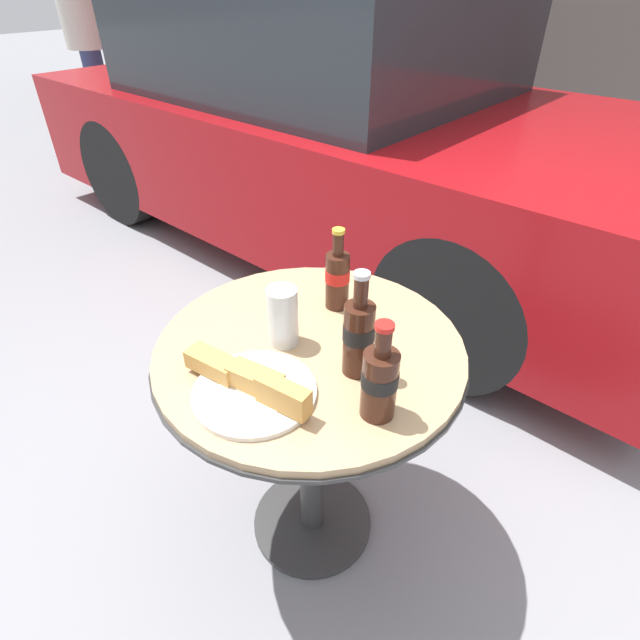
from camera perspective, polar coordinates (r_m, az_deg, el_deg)
name	(u,v)px	position (r m, az deg, el deg)	size (l,w,h in m)	color
ground_plane	(312,522)	(1.72, -0.86, -22.10)	(30.00, 30.00, 0.00)	gray
bistro_table	(311,392)	(1.28, -1.09, -8.25)	(0.74, 0.74, 0.73)	#333333
cola_bottle_left	(380,380)	(0.96, 6.83, -6.88)	(0.07, 0.07, 0.22)	#3D1E14
cola_bottle_right	(359,334)	(1.05, 4.52, -1.65)	(0.07, 0.07, 0.25)	#3D1E14
cola_bottle_center	(337,277)	(1.26, 2.00, 4.90)	(0.06, 0.06, 0.22)	#3D1E14
drinking_glass	(283,319)	(1.14, -4.25, 0.13)	(0.07, 0.07, 0.14)	black
lunch_plate_near	(252,386)	(1.04, -7.76, -7.47)	(0.31, 0.26, 0.07)	silver
parked_car	(339,131)	(3.19, 2.20, 20.79)	(3.95, 1.82, 1.36)	#9E0F14
pedestrian	(85,28)	(5.39, -25.30, 27.90)	(0.36, 0.36, 1.77)	navy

